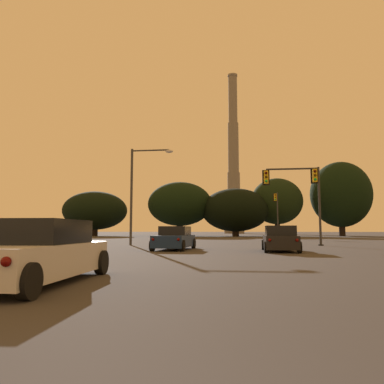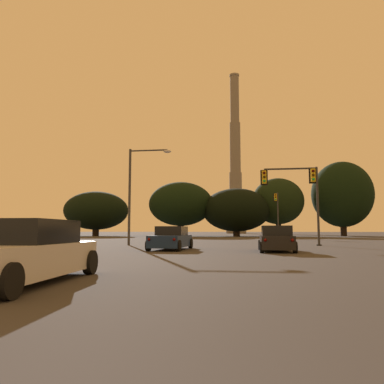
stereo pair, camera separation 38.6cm
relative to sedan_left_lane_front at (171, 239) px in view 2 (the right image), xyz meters
The scene contains 12 objects.
sedan_left_lane_front is the anchor object (origin of this frame).
hatchback_right_lane_front 6.36m from the sedan_left_lane_front, 11.27° to the right, with size 1.95×4.12×1.44m.
sedan_left_lane_third 14.94m from the sedan_left_lane_front, 91.71° to the right, with size 2.19×4.78×1.43m.
traffic_light_far_right 33.82m from the sedan_left_lane_front, 74.20° to the left, with size 0.78×0.50×6.64m.
traffic_light_overhead_right 12.13m from the sedan_left_lane_front, 40.12° to the left, with size 4.56×0.50×6.16m.
street_lamp 8.71m from the sedan_left_lane_front, 122.86° to the left, with size 3.52×0.36×7.83m.
smokestack 122.44m from the sedan_left_lane_front, 89.40° to the left, with size 7.59×7.59×62.37m.
treeline_center_left 58.64m from the sedan_left_lane_front, 116.85° to the left, with size 13.48×12.13×9.33m.
treeline_right_mid 52.62m from the sedan_left_lane_front, 86.86° to the left, with size 13.54×12.19×9.53m.
treeline_far_left 55.64m from the sedan_left_lane_front, 78.30° to the left, with size 10.32×9.29×11.70m.
treeline_far_right 62.38m from the sedan_left_lane_front, 66.82° to the left, with size 12.24×11.02×15.26m.
treeline_left_mid 53.17m from the sedan_left_lane_front, 99.13° to the left, with size 13.03×11.72×11.00m.
Camera 2 is at (1.50, -1.11, 1.18)m, focal length 35.00 mm.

